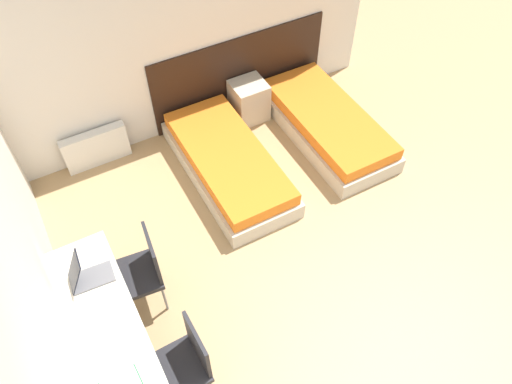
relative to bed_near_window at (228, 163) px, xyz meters
name	(u,v)px	position (x,y,z in m)	size (l,w,h in m)	color
wall_back	(175,32)	(-0.07, 1.05, 1.17)	(5.12, 0.05, 2.70)	silver
wall_left	(24,246)	(-2.15, -1.00, 1.17)	(0.05, 5.07, 2.70)	silver
headboard_panel	(240,74)	(0.70, 1.02, 0.35)	(2.38, 0.03, 1.06)	black
bed_near_window	(228,163)	(0.00, 0.00, 0.00)	(0.88, 1.97, 0.38)	beige
bed_near_door	(327,124)	(1.39, 0.00, 0.00)	(0.88, 1.97, 0.38)	beige
nightstand	(249,101)	(0.70, 0.78, 0.09)	(0.43, 0.40, 0.53)	beige
radiator	(96,148)	(-1.29, 0.93, 0.05)	(0.77, 0.12, 0.47)	silver
desk	(110,334)	(-1.86, -1.56, 0.38)	(0.54, 1.81, 0.73)	beige
chair_near_laptop	(141,269)	(-1.42, -1.07, 0.34)	(0.50, 0.50, 0.93)	#232328
chair_near_notebook	(184,363)	(-1.42, -2.05, 0.34)	(0.46, 0.46, 0.93)	#232328
laptop	(86,276)	(-1.86, -1.09, 0.62)	(0.38, 0.24, 0.35)	slate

